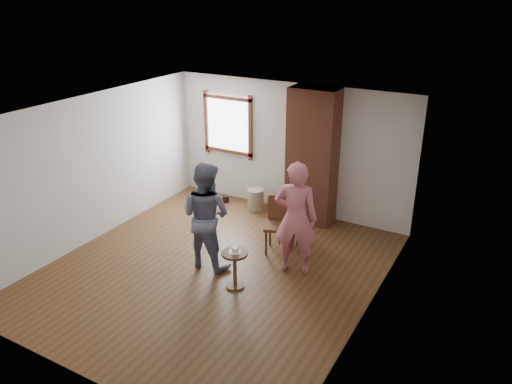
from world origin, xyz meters
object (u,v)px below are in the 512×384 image
side_table (235,264)px  person_pink (296,218)px  stoneware_crock (256,199)px  man (206,215)px  dining_chair_left (279,221)px  dining_chair_right (289,215)px

side_table → person_pink: (0.59, 0.86, 0.53)m
person_pink → stoneware_crock: bearing=-62.5°
stoneware_crock → person_pink: size_ratio=0.23×
person_pink → side_table: bearing=39.3°
man → person_pink: 1.43m
dining_chair_left → dining_chair_right: bearing=74.9°
dining_chair_right → person_pink: bearing=-83.5°
side_table → man: bearing=155.1°
stoneware_crock → dining_chair_left: size_ratio=0.45×
dining_chair_left → man: (-0.80, -1.04, 0.35)m
dining_chair_left → person_pink: (0.54, -0.52, 0.40)m
dining_chair_left → side_table: dining_chair_left is taller
dining_chair_right → man: bearing=-141.8°
dining_chair_right → dining_chair_left: bearing=-111.7°
man → person_pink: person_pink is taller
dining_chair_left → person_pink: 0.85m
dining_chair_left → man: bearing=-144.6°
stoneware_crock → dining_chair_left: dining_chair_left is taller
stoneware_crock → person_pink: bearing=-46.1°
stoneware_crock → dining_chair_right: 1.45m
dining_chair_right → person_pink: (0.55, -0.95, 0.47)m
person_pink → man: bearing=4.8°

